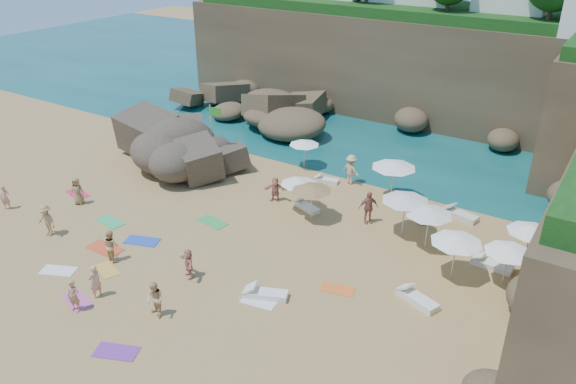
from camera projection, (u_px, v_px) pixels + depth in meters
The scene contains 46 objects.
ground at pixel (225, 239), 29.23m from camera, with size 120.00×120.00×0.00m, color tan.
seawater at pixel (428, 97), 51.81m from camera, with size 120.00×120.00×0.00m, color #0C4751.
cliff_back at pixel (435, 68), 45.30m from camera, with size 44.00×8.00×8.00m, color brown.
rock_promontory at pixel (241, 118), 46.61m from camera, with size 12.00×7.00×2.00m, color brown, non-canonical shape.
marina_masts at pixel (279, 44), 58.49m from camera, with size 3.10×0.10×6.00m.
rock_outcrop at pixel (181, 162), 38.28m from camera, with size 8.22×6.17×3.29m, color brown, non-canonical shape.
flag_pole at pixel (213, 129), 36.15m from camera, with size 0.84×0.25×4.33m.
parasol_0 at pixel (304, 143), 36.76m from camera, with size 2.00×2.00×1.89m.
parasol_1 at pixel (394, 164), 32.23m from camera, with size 2.61×2.61×2.46m.
parasol_2 at pixel (429, 211), 27.60m from camera, with size 2.36×2.36×2.23m.
parasol_4 at pixel (509, 249), 24.79m from camera, with size 2.17×2.17×2.05m.
parasol_5 at pixel (406, 198), 28.70m from camera, with size 2.48×2.48×2.35m.
parasol_6 at pixel (312, 188), 30.25m from camera, with size 2.23×2.23×2.11m.
parasol_7 at pixel (531, 229), 26.33m from camera, with size 2.20×2.20×2.08m.
parasol_8 at pixel (564, 242), 24.74m from camera, with size 2.51×2.51×2.37m.
parasol_9 at pixel (299, 181), 31.26m from camera, with size 2.08×2.08×1.97m.
parasol_11 at pixel (457, 239), 25.23m from camera, with size 2.37×2.37×2.24m.
lounger_0 at pixel (326, 180), 35.34m from camera, with size 1.56×0.52×0.24m, color silver.
lounger_1 at pixel (460, 215), 31.19m from camera, with size 2.01×0.67×0.31m, color silver.
lounger_2 at pixel (492, 265), 26.75m from camera, with size 1.91×0.64×0.30m, color white.
lounger_3 at pixel (307, 207), 32.09m from camera, with size 1.73×0.58×0.27m, color white.
lounger_4 at pixel (417, 299), 24.37m from camera, with size 1.97×0.66×0.31m, color white.
lounger_5 at pixel (266, 294), 24.69m from camera, with size 1.94×0.65×0.30m, color white.
towel_1 at pixel (77, 300), 24.52m from camera, with size 1.62×0.81×0.03m, color #CA4E97.
towel_2 at pixel (105, 248), 28.33m from camera, with size 1.90×0.95×0.03m, color #DA4722.
towel_3 at pixel (110, 222), 30.80m from camera, with size 1.72×0.86×0.03m, color #31AC62.
towel_5 at pixel (58, 271), 26.58m from camera, with size 1.63×0.82×0.03m, color white.
towel_6 at pixel (116, 352), 21.66m from camera, with size 1.69×0.84×0.03m, color #762F99.
towel_7 at pixel (78, 194), 33.90m from camera, with size 1.68×0.84×0.03m, color #E6284C.
towel_8 at pixel (142, 241), 28.99m from camera, with size 1.77×0.89×0.03m, color blue.
towel_10 at pixel (338, 289), 25.27m from camera, with size 1.52×0.76×0.03m, color orange.
towel_11 at pixel (212, 222), 30.76m from camera, with size 1.71×0.86×0.03m, color green.
towel_12 at pixel (107, 270), 26.66m from camera, with size 1.46×0.73×0.03m, color gold.
towel_13 at pixel (259, 301), 24.46m from camera, with size 1.56×0.78×0.03m, color silver.
person_stand_0 at pixel (5, 198), 31.84m from camera, with size 0.53×0.35×1.45m, color tan.
person_stand_1 at pixel (111, 245), 27.09m from camera, with size 0.79×0.62×1.63m, color tan.
person_stand_2 at pixel (351, 169), 34.79m from camera, with size 1.24×0.51×1.92m, color #DFA67F.
person_stand_3 at pixel (368, 207), 30.36m from camera, with size 1.09×0.46×1.87m, color #A26151.
person_stand_4 at pixel (424, 211), 30.27m from camera, with size 0.77×0.42×1.58m, color tan.
person_stand_5 at pixel (275, 189), 32.78m from camera, with size 1.39×0.40×1.49m, color #BF755F.
person_stand_6 at pixel (95, 281), 24.47m from camera, with size 0.58×0.38×1.60m, color #E0987F.
person_lie_0 at pixel (49, 231), 29.44m from camera, with size 1.12×1.74×0.46m, color tan.
person_lie_2 at pixel (79, 201), 32.64m from camera, with size 0.78×1.60×0.43m, color olive.
person_lie_3 at pixel (189, 273), 26.07m from camera, with size 1.33×1.44×0.38m, color tan.
person_lie_4 at pixel (76, 307), 23.85m from camera, with size 0.53×1.46×0.35m, color #B27459.
person_lie_5 at pixel (156, 310), 23.45m from camera, with size 0.80×1.65×0.62m, color #D9AD7B.
Camera 1 is at (16.38, -19.30, 15.17)m, focal length 35.00 mm.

